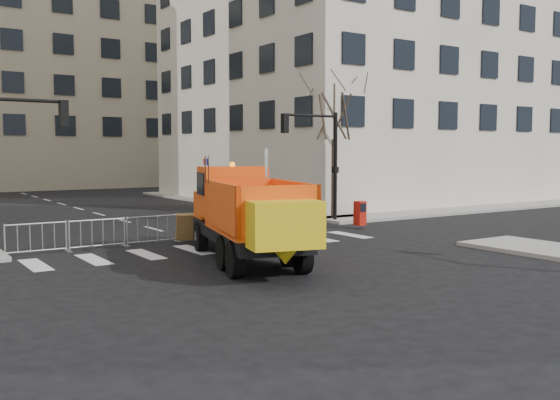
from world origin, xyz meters
TOP-DOWN VIEW (x-y plane):
  - ground at (0.00, 0.00)m, footprint 120.00×120.00m
  - sidewalk_back at (0.00, 8.50)m, footprint 64.00×5.00m
  - traffic_light_right at (8.50, 9.50)m, footprint 0.18×0.18m
  - crowd_barriers at (-0.75, 7.60)m, footprint 12.60×0.60m
  - street_tree at (9.20, 10.50)m, footprint 3.00×3.00m
  - plow_truck at (-0.77, 2.27)m, footprint 4.83×9.60m
  - cop_a at (1.66, 7.00)m, footprint 0.71×0.67m
  - cop_b at (0.14, 7.00)m, footprint 0.98×0.77m
  - cop_c at (0.26, 5.76)m, footprint 1.17×1.22m
  - newspaper_box at (7.88, 6.92)m, footprint 0.48×0.44m

SIDE VIEW (x-z plane):
  - ground at x=0.00m, z-range 0.00..0.00m
  - sidewalk_back at x=0.00m, z-range 0.00..0.15m
  - crowd_barriers at x=-0.75m, z-range 0.00..1.10m
  - newspaper_box at x=7.88m, z-range 0.15..1.25m
  - cop_a at x=1.66m, z-range 0.00..1.62m
  - cop_b at x=0.14m, z-range 0.00..1.99m
  - cop_c at x=0.26m, z-range 0.00..2.03m
  - plow_truck at x=-0.77m, z-range -0.20..3.40m
  - traffic_light_right at x=8.50m, z-range 0.00..5.40m
  - street_tree at x=9.20m, z-range 0.00..7.50m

